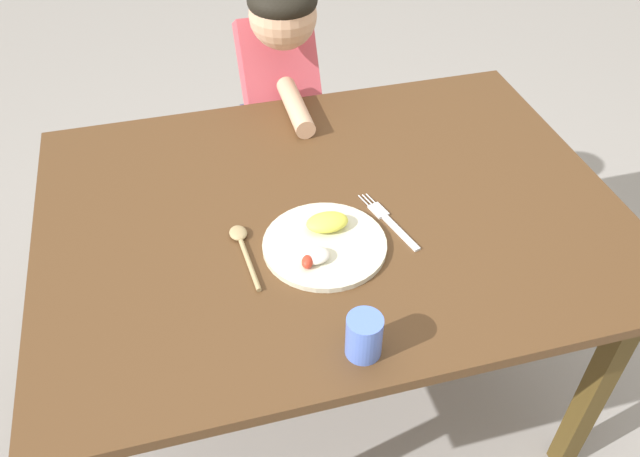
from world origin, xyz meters
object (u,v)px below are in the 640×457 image
at_px(plate, 324,242).
at_px(person, 281,117).
at_px(drinking_cup, 364,336).
at_px(fork, 389,221).
at_px(spoon, 242,244).

distance_m(plate, person, 0.78).
bearing_deg(plate, person, 85.41).
relative_size(drinking_cup, person, 0.08).
height_order(fork, spoon, spoon).
bearing_deg(spoon, fork, -95.58).
height_order(fork, person, person).
relative_size(spoon, person, 0.19).
height_order(plate, spoon, plate).
bearing_deg(drinking_cup, fork, 62.87).
relative_size(fork, person, 0.20).
bearing_deg(spoon, plate, -108.51).
relative_size(spoon, drinking_cup, 2.26).
bearing_deg(fork, drinking_cup, 137.61).
xyz_separation_m(fork, spoon, (-0.34, 0.01, 0.00)).
distance_m(spoon, drinking_cup, 0.38).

